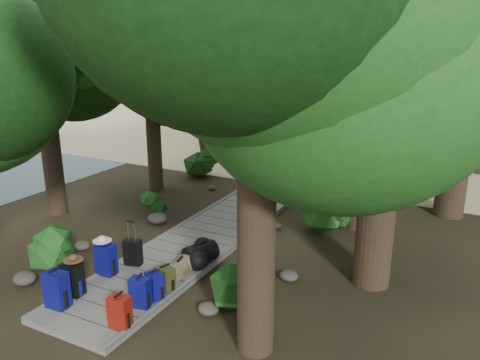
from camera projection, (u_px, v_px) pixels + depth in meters
The scene contains 48 objects.
ground at pixel (209, 236), 12.35m from camera, with size 120.00×120.00×0.00m, color #322819.
sand_beach at pixel (357, 133), 25.98m from camera, with size 40.00×22.00×0.02m, color beige.
water_bay at pixel (65, 91), 47.66m from camera, with size 50.00×60.00×0.02m, color #24444B.
distant_hill at pixel (145, 75), 70.77m from camera, with size 32.00×16.00×12.00m, color black.
boardwalk at pixel (227, 222), 13.18m from camera, with size 2.00×12.00×0.12m, color gray.
backpack_left_a at pixel (57, 288), 8.76m from camera, with size 0.42×0.30×0.79m, color #090271, non-canonical shape.
backpack_left_b at pixel (72, 277), 9.20m from camera, with size 0.40×0.29×0.74m, color black, non-canonical shape.
backpack_left_c at pixel (106, 258), 10.02m from camera, with size 0.40×0.29×0.75m, color #090271, non-canonical shape.
backpack_right_a at pixel (120, 310), 8.16m from camera, with size 0.36×0.26×0.65m, color #8F1702, non-canonical shape.
backpack_right_b at pixel (140, 291), 8.80m from camera, with size 0.36×0.25×0.65m, color #090271, non-canonical shape.
backpack_right_c at pixel (155, 284), 9.10m from camera, with size 0.34×0.24×0.59m, color #090271, non-canonical shape.
backpack_right_d at pixel (165, 277), 9.41m from camera, with size 0.36×0.26×0.54m, color #3D3F1D, non-canonical shape.
duffel_right_khaki at pixel (180, 267), 10.02m from camera, with size 0.36×0.54×0.36m, color olive, non-canonical shape.
duffel_right_black at pixel (200, 253), 10.56m from camera, with size 0.46×0.74×0.46m, color black, non-canonical shape.
suitcase_on_boardwalk at pixel (133, 252), 10.47m from camera, with size 0.38×0.21×0.59m, color black, non-canonical shape.
lone_suitcase_on_sand at pixel (316, 159), 18.92m from camera, with size 0.44×0.25×0.69m, color black, non-canonical shape.
hat_brown at pixel (73, 257), 9.09m from camera, with size 0.39×0.39×0.12m, color #51351E, non-canonical shape.
hat_white at pixel (102, 238), 9.94m from camera, with size 0.40×0.40×0.13m, color silver, non-canonical shape.
kayak at pixel (265, 143), 22.57m from camera, with size 0.77×3.50×0.35m, color #A10D16.
sun_lounger at pixel (387, 157), 19.50m from camera, with size 0.52×1.63×0.52m, color silver, non-canonical shape.
tree_right_a at pixel (258, 85), 6.63m from camera, with size 5.23×5.23×8.72m, color black, non-canonical shape.
tree_right_b at pixel (395, 9), 8.41m from camera, with size 6.17×6.17×11.02m, color black, non-canonical shape.
tree_right_c at pixel (368, 62), 11.74m from camera, with size 5.14×5.14×8.90m, color black, non-canonical shape.
tree_right_e at pixel (422, 73), 15.27m from camera, with size 4.38×4.38×7.88m, color black, non-canonical shape.
tree_left_b at pixel (42, 79), 12.90m from camera, with size 4.40×4.40×7.92m, color black, non-canonical shape.
tree_left_c at pixel (151, 86), 15.29m from camera, with size 4.09×4.09×7.10m, color black, non-canonical shape.
tree_back_a at pixel (321, 42), 24.40m from camera, with size 5.65×5.65×9.77m, color black, non-canonical shape.
tree_back_b at pixel (405, 35), 24.06m from camera, with size 5.86×5.86×10.47m, color black, non-canonical shape.
tree_back_c at pixel (457, 63), 22.83m from camera, with size 4.36×4.36×7.85m, color black, non-canonical shape.
tree_back_d at pixel (264, 51), 26.09m from camera, with size 5.28×5.28×8.80m, color black, non-canonical shape.
palm_right_a at pixel (383, 87), 15.18m from camera, with size 4.14×4.14×7.06m, color #1B4613, non-canonical shape.
palm_right_b at pixel (464, 59), 17.67m from camera, with size 4.45×4.45×8.59m, color #1B4613, non-canonical shape.
palm_right_c at pixel (397, 77), 20.60m from camera, with size 4.30×4.30×6.83m, color #1B4613, non-canonical shape.
palm_left_a at pixel (199, 89), 18.91m from camera, with size 3.88×3.88×6.17m, color #1B4613, non-canonical shape.
rock_left_a at pixel (25, 278), 9.89m from camera, with size 0.50×0.45×0.27m, color #4C473F, non-canonical shape.
rock_left_b at pixel (82, 246), 11.53m from camera, with size 0.40×0.36×0.22m, color #4C473F, non-canonical shape.
rock_left_c at pixel (157, 218), 13.18m from camera, with size 0.56×0.51×0.31m, color #4C473F, non-canonical shape.
rock_left_d at pixel (212, 188), 16.16m from camera, with size 0.29×0.26×0.16m, color #4C473F, non-canonical shape.
rock_right_a at pixel (208, 309), 8.81m from camera, with size 0.41×0.37×0.23m, color #4C473F, non-canonical shape.
rock_right_b at pixel (289, 276), 10.05m from camera, with size 0.41×0.37×0.23m, color #4C473F, non-canonical shape.
rock_right_c at pixel (276, 226), 12.87m from camera, with size 0.28×0.25×0.16m, color #4C473F, non-canonical shape.
rock_right_d at pixel (345, 199), 14.78m from camera, with size 0.62×0.56×0.34m, color #4C473F, non-canonical shape.
shrub_left_a at pixel (52, 246), 10.57m from camera, with size 1.14×1.14×1.02m, color #174F1A, non-canonical shape.
shrub_left_b at pixel (154, 202), 13.85m from camera, with size 0.81×0.81×0.73m, color #174F1A, non-canonical shape.
shrub_left_c at pixel (202, 162), 17.64m from camera, with size 1.26×1.26×1.14m, color #174F1A, non-canonical shape.
shrub_right_a at pixel (236, 287), 8.93m from camera, with size 0.98×0.98×0.89m, color #174F1A, non-canonical shape.
shrub_right_b at pixel (332, 209), 12.57m from camera, with size 1.38×1.38×1.25m, color #174F1A, non-canonical shape.
shrub_right_c at pixel (340, 180), 16.15m from camera, with size 0.75×0.75×0.67m, color #174F1A, non-canonical shape.
Camera 1 is at (5.93, -9.78, 4.96)m, focal length 35.00 mm.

